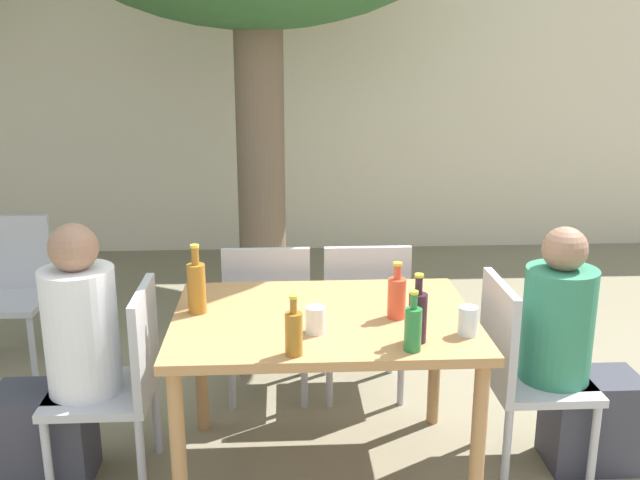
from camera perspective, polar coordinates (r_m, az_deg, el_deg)
The scene contains 17 objects.
ground_plane at distance 3.39m, azimuth 0.29°, elevation -17.94°, with size 30.00×30.00×0.00m, color gray.
cafe_building_wall at distance 6.48m, azimuth -1.65°, elevation 11.40°, with size 10.00×0.08×2.80m.
dining_table_front at distance 3.08m, azimuth 0.31°, elevation -7.57°, with size 1.28×0.92×0.75m.
patio_chair_0 at distance 3.22m, azimuth -15.65°, elevation -10.40°, with size 0.44×0.44×0.88m.
patio_chair_1 at distance 3.31m, azimuth 15.77°, elevation -9.65°, with size 0.44×0.44×0.88m.
patio_chair_2 at distance 3.78m, azimuth -4.23°, elevation -5.87°, with size 0.44×0.44×0.88m.
patio_chair_3 at distance 3.80m, azimuth 3.55°, elevation -5.72°, with size 0.44×0.44×0.88m.
patio_chair_4 at distance 4.59m, azimuth -23.55°, elevation -3.25°, with size 0.44×0.44×0.88m.
person_seated_0 at distance 3.27m, azimuth -19.80°, elevation -9.95°, with size 0.55×0.31×1.17m.
person_seated_1 at distance 3.40m, azimuth 19.67°, elevation -9.39°, with size 0.55×0.31×1.13m.
amber_bottle_0 at distance 3.08m, azimuth -9.85°, elevation -3.68°, with size 0.08×0.08×0.30m.
wine_bottle_1 at distance 2.78m, azimuth 7.82°, elevation -6.02°, with size 0.07×0.07×0.28m.
soda_bottle_2 at distance 3.01m, azimuth 6.16°, elevation -4.52°, with size 0.08×0.08×0.24m.
green_bottle_3 at distance 2.70m, azimuth 7.45°, elevation -6.97°, with size 0.07×0.07×0.24m.
amber_bottle_4 at distance 2.65m, azimuth -2.11°, elevation -7.37°, with size 0.07×0.07×0.23m.
drinking_glass_0 at distance 2.89m, azimuth 11.74°, elevation -6.36°, with size 0.08×0.08×0.12m.
drinking_glass_1 at distance 2.85m, azimuth -0.36°, elevation -6.40°, with size 0.08×0.08×0.11m.
Camera 1 is at (-0.17, -2.82, 1.88)m, focal length 40.00 mm.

